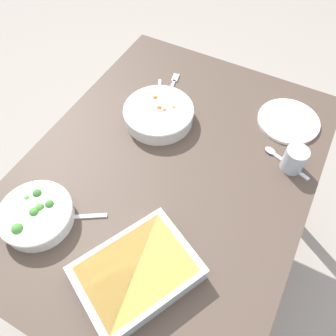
% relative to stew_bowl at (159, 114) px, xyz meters
% --- Properties ---
extents(ground_plane, '(6.00, 6.00, 0.00)m').
position_rel_stew_bowl_xyz_m(ground_plane, '(-0.17, -0.13, -0.77)').
color(ground_plane, '#9E9389').
extents(dining_table, '(1.20, 0.90, 0.74)m').
position_rel_stew_bowl_xyz_m(dining_table, '(-0.17, -0.13, -0.12)').
color(dining_table, '#4C3D33').
rests_on(dining_table, ground_plane).
extents(stew_bowl, '(0.25, 0.25, 0.06)m').
position_rel_stew_bowl_xyz_m(stew_bowl, '(0.00, 0.00, 0.00)').
color(stew_bowl, silver).
rests_on(stew_bowl, dining_table).
extents(broccoli_bowl, '(0.22, 0.22, 0.06)m').
position_rel_stew_bowl_xyz_m(broccoli_bowl, '(-0.52, 0.12, -0.00)').
color(broccoli_bowl, silver).
rests_on(broccoli_bowl, dining_table).
extents(baking_dish, '(0.37, 0.33, 0.06)m').
position_rel_stew_bowl_xyz_m(baking_dish, '(-0.52, -0.22, 0.00)').
color(baking_dish, silver).
rests_on(baking_dish, dining_table).
extents(drink_cup, '(0.07, 0.07, 0.08)m').
position_rel_stew_bowl_xyz_m(drink_cup, '(0.02, -0.48, 0.01)').
color(drink_cup, '#B2BCC6').
rests_on(drink_cup, dining_table).
extents(side_plate, '(0.22, 0.22, 0.01)m').
position_rel_stew_bowl_xyz_m(side_plate, '(0.21, -0.42, -0.03)').
color(side_plate, white).
rests_on(side_plate, dining_table).
extents(spoon_by_stew, '(0.16, 0.10, 0.01)m').
position_rel_stew_bowl_xyz_m(spoon_by_stew, '(0.09, 0.05, -0.03)').
color(spoon_by_stew, silver).
rests_on(spoon_by_stew, dining_table).
extents(spoon_by_broccoli, '(0.11, 0.16, 0.01)m').
position_rel_stew_bowl_xyz_m(spoon_by_broccoli, '(-0.47, 0.05, -0.03)').
color(spoon_by_broccoli, silver).
rests_on(spoon_by_broccoli, dining_table).
extents(spoon_spare, '(0.08, 0.17, 0.01)m').
position_rel_stew_bowl_xyz_m(spoon_spare, '(0.03, -0.44, -0.03)').
color(spoon_spare, silver).
rests_on(spoon_spare, dining_table).
extents(fork_on_table, '(0.18, 0.06, 0.01)m').
position_rel_stew_bowl_xyz_m(fork_on_table, '(0.18, 0.04, -0.03)').
color(fork_on_table, silver).
rests_on(fork_on_table, dining_table).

